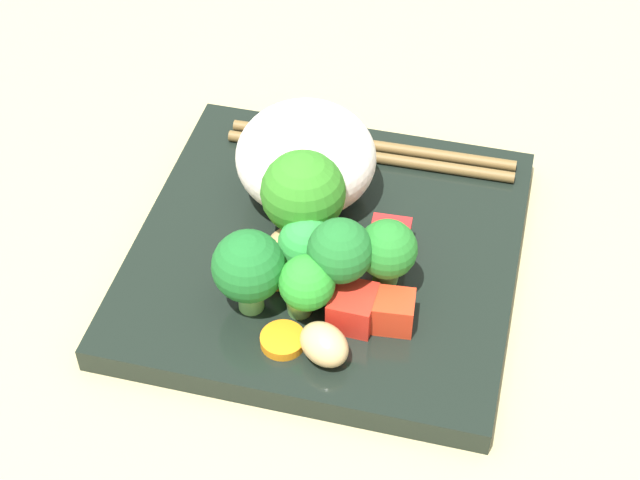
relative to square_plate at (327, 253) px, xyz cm
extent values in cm
cube|color=tan|center=(0.00, 0.00, -1.90)|extent=(110.00, 110.00, 2.00)
cube|color=black|center=(0.00, 0.00, 0.00)|extent=(26.43, 26.43, 1.81)
ellipsoid|color=white|center=(-4.42, -2.30, 4.39)|extent=(12.46, 12.52, 6.97)
cylinder|color=#73B556|center=(6.35, -3.62, 1.92)|extent=(2.08, 2.09, 2.05)
sphere|color=#1C6728|center=(6.13, -3.69, 4.36)|extent=(4.55, 4.55, 4.55)
cylinder|color=#77B958|center=(6.27, -0.61, 1.90)|extent=(2.24, 2.12, 2.18)
sphere|color=green|center=(6.52, -0.43, 4.06)|extent=(3.47, 3.47, 3.47)
cylinder|color=#79C151|center=(-0.34, -1.76, 2.18)|extent=(2.35, 2.48, 2.69)
sphere|color=#327F22|center=(-0.35, -1.57, 5.28)|extent=(5.52, 5.52, 5.52)
cylinder|color=#79B34C|center=(4.49, 1.75, 2.35)|extent=(2.16, 1.81, 3.09)
sphere|color=#1F6929|center=(4.71, 1.68, 5.32)|extent=(4.04, 4.04, 4.04)
cylinder|color=#649D45|center=(3.54, 4.40, 2.12)|extent=(2.54, 2.52, 2.70)
sphere|color=#247528|center=(3.47, 4.41, 4.75)|extent=(3.74, 3.74, 3.74)
cylinder|color=#72B35D|center=(2.80, -0.47, 1.63)|extent=(1.69, 1.71, 1.49)
sphere|color=green|center=(2.92, -0.74, 3.56)|extent=(3.75, 3.75, 3.75)
cylinder|color=orange|center=(8.88, -1.03, 1.22)|extent=(3.92, 3.92, 0.64)
cylinder|color=orange|center=(3.74, -2.47, 1.20)|extent=(2.44, 2.44, 0.59)
cylinder|color=orange|center=(-0.30, 0.89, 1.25)|extent=(2.58, 2.58, 0.70)
cube|color=red|center=(0.43, 4.16, 1.96)|extent=(2.83, 2.58, 2.11)
cube|color=red|center=(6.22, 2.78, 2.06)|extent=(3.09, 2.93, 2.31)
cube|color=red|center=(6.04, 5.11, 2.03)|extent=(2.40, 2.95, 2.26)
ellipsoid|color=tan|center=(9.42, 1.63, 2.11)|extent=(3.99, 4.16, 2.42)
ellipsoid|color=#B78842|center=(2.69, -5.07, 2.04)|extent=(3.99, 4.00, 2.27)
ellipsoid|color=tan|center=(1.64, -2.35, 1.92)|extent=(3.63, 3.53, 2.04)
cylinder|color=brown|center=(-10.19, 1.44, 1.30)|extent=(1.51, 21.04, 0.80)
cylinder|color=brown|center=(-8.93, 1.40, 1.30)|extent=(1.51, 21.04, 0.80)
camera|label=1|loc=(46.10, 8.52, 48.59)|focal=56.28mm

